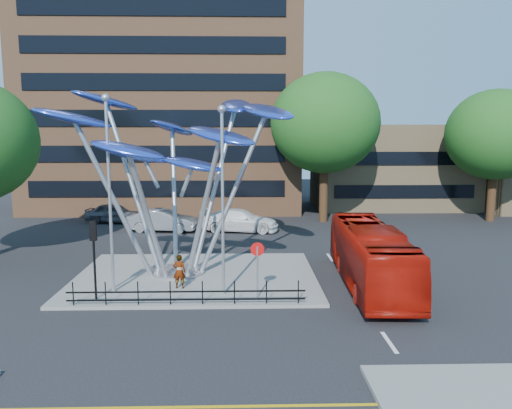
{
  "coord_description": "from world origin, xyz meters",
  "views": [
    {
      "loc": [
        1.39,
        -18.48,
        7.29
      ],
      "look_at": [
        1.98,
        4.0,
        4.04
      ],
      "focal_mm": 35.0,
      "sensor_mm": 36.0,
      "label": 1
    }
  ],
  "objects_px": {
    "street_lamp_left": "(109,177)",
    "traffic_light_island": "(94,243)",
    "no_entry_sign_island": "(257,260)",
    "parked_car_right": "(240,220)",
    "street_lamp_right": "(222,184)",
    "red_bus": "(370,255)",
    "leaf_sculpture": "(174,141)",
    "pedestrian": "(179,271)",
    "tree_far": "(496,135)",
    "tree_right": "(325,123)",
    "parked_car_mid": "(163,220)",
    "parked_car_left": "(114,213)"
  },
  "relations": [
    {
      "from": "street_lamp_left",
      "to": "traffic_light_island",
      "type": "bearing_deg",
      "value": -116.57
    },
    {
      "from": "no_entry_sign_island",
      "to": "parked_car_right",
      "type": "distance_m",
      "value": 15.57
    },
    {
      "from": "street_lamp_right",
      "to": "red_bus",
      "type": "relative_size",
      "value": 0.79
    },
    {
      "from": "leaf_sculpture",
      "to": "street_lamp_right",
      "type": "relative_size",
      "value": 1.53
    },
    {
      "from": "street_lamp_left",
      "to": "traffic_light_island",
      "type": "xyz_separation_m",
      "value": [
        -0.5,
        -1.0,
        -2.74
      ]
    },
    {
      "from": "pedestrian",
      "to": "tree_far",
      "type": "bearing_deg",
      "value": -139.41
    },
    {
      "from": "street_lamp_left",
      "to": "parked_car_right",
      "type": "xyz_separation_m",
      "value": [
        5.65,
        14.53,
        -4.53
      ]
    },
    {
      "from": "tree_right",
      "to": "parked_car_mid",
      "type": "height_order",
      "value": "tree_right"
    },
    {
      "from": "parked_car_right",
      "to": "pedestrian",
      "type": "bearing_deg",
      "value": 177.28
    },
    {
      "from": "no_entry_sign_island",
      "to": "pedestrian",
      "type": "height_order",
      "value": "no_entry_sign_island"
    },
    {
      "from": "no_entry_sign_island",
      "to": "parked_car_mid",
      "type": "distance_m",
      "value": 17.02
    },
    {
      "from": "street_lamp_left",
      "to": "parked_car_left",
      "type": "bearing_deg",
      "value": 104.06
    },
    {
      "from": "street_lamp_right",
      "to": "red_bus",
      "type": "bearing_deg",
      "value": 13.2
    },
    {
      "from": "street_lamp_right",
      "to": "traffic_light_island",
      "type": "bearing_deg",
      "value": -174.81
    },
    {
      "from": "street_lamp_right",
      "to": "tree_right",
      "type": "bearing_deg",
      "value": 68.46
    },
    {
      "from": "street_lamp_right",
      "to": "pedestrian",
      "type": "xyz_separation_m",
      "value": [
        -2.07,
        0.92,
        -4.15
      ]
    },
    {
      "from": "red_bus",
      "to": "parked_car_left",
      "type": "xyz_separation_m",
      "value": [
        -16.57,
        17.23,
        -0.67
      ]
    },
    {
      "from": "street_lamp_right",
      "to": "parked_car_mid",
      "type": "distance_m",
      "value": 16.56
    },
    {
      "from": "tree_right",
      "to": "leaf_sculpture",
      "type": "xyz_separation_m",
      "value": [
        -10.07,
        -15.32,
        -1.16
      ]
    },
    {
      "from": "parked_car_mid",
      "to": "street_lamp_right",
      "type": "bearing_deg",
      "value": -154.96
    },
    {
      "from": "parked_car_mid",
      "to": "parked_car_right",
      "type": "distance_m",
      "value": 5.75
    },
    {
      "from": "parked_car_left",
      "to": "parked_car_mid",
      "type": "bearing_deg",
      "value": -121.03
    },
    {
      "from": "parked_car_left",
      "to": "parked_car_right",
      "type": "distance_m",
      "value": 10.95
    },
    {
      "from": "pedestrian",
      "to": "parked_car_left",
      "type": "relative_size",
      "value": 0.34
    },
    {
      "from": "tree_far",
      "to": "no_entry_sign_island",
      "type": "height_order",
      "value": "tree_far"
    },
    {
      "from": "traffic_light_island",
      "to": "parked_car_left",
      "type": "distance_m",
      "value": 19.88
    },
    {
      "from": "no_entry_sign_island",
      "to": "parked_car_mid",
      "type": "relative_size",
      "value": 0.49
    },
    {
      "from": "no_entry_sign_island",
      "to": "parked_car_left",
      "type": "xyz_separation_m",
      "value": [
        -11.1,
        19.35,
        -1.03
      ]
    },
    {
      "from": "street_lamp_left",
      "to": "street_lamp_right",
      "type": "bearing_deg",
      "value": -5.71
    },
    {
      "from": "street_lamp_left",
      "to": "parked_car_right",
      "type": "bearing_deg",
      "value": 68.74
    },
    {
      "from": "leaf_sculpture",
      "to": "pedestrian",
      "type": "height_order",
      "value": "leaf_sculpture"
    },
    {
      "from": "leaf_sculpture",
      "to": "street_lamp_right",
      "type": "height_order",
      "value": "leaf_sculpture"
    },
    {
      "from": "red_bus",
      "to": "parked_car_mid",
      "type": "distance_m",
      "value": 18.15
    },
    {
      "from": "pedestrian",
      "to": "parked_car_right",
      "type": "distance_m",
      "value": 14.37
    },
    {
      "from": "leaf_sculpture",
      "to": "no_entry_sign_island",
      "type": "distance_m",
      "value": 7.71
    },
    {
      "from": "tree_far",
      "to": "parked_car_right",
      "type": "height_order",
      "value": "tree_far"
    },
    {
      "from": "parked_car_mid",
      "to": "parked_car_right",
      "type": "xyz_separation_m",
      "value": [
        5.75,
        -0.14,
        -0.0
      ]
    },
    {
      "from": "leaf_sculpture",
      "to": "traffic_light_island",
      "type": "height_order",
      "value": "leaf_sculpture"
    },
    {
      "from": "tree_right",
      "to": "tree_far",
      "type": "distance_m",
      "value": 14.03
    },
    {
      "from": "traffic_light_island",
      "to": "parked_car_mid",
      "type": "bearing_deg",
      "value": 88.53
    },
    {
      "from": "red_bus",
      "to": "tree_right",
      "type": "bearing_deg",
      "value": 90.9
    },
    {
      "from": "parked_car_mid",
      "to": "parked_car_right",
      "type": "bearing_deg",
      "value": -84.93
    },
    {
      "from": "pedestrian",
      "to": "parked_car_right",
      "type": "xyz_separation_m",
      "value": [
        2.72,
        14.11,
        -0.12
      ]
    },
    {
      "from": "red_bus",
      "to": "parked_car_right",
      "type": "xyz_separation_m",
      "value": [
        -6.32,
        13.4,
        -0.64
      ]
    },
    {
      "from": "tree_right",
      "to": "parked_car_mid",
      "type": "bearing_deg",
      "value": -163.1
    },
    {
      "from": "tree_far",
      "to": "street_lamp_right",
      "type": "height_order",
      "value": "tree_far"
    },
    {
      "from": "leaf_sculpture",
      "to": "no_entry_sign_island",
      "type": "xyz_separation_m",
      "value": [
        4.07,
        -4.16,
        -5.06
      ]
    },
    {
      "from": "no_entry_sign_island",
      "to": "leaf_sculpture",
      "type": "bearing_deg",
      "value": 134.33
    },
    {
      "from": "red_bus",
      "to": "pedestrian",
      "type": "xyz_separation_m",
      "value": [
        -9.04,
        -0.72,
        -0.51
      ]
    },
    {
      "from": "tree_far",
      "to": "street_lamp_left",
      "type": "height_order",
      "value": "tree_far"
    }
  ]
}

